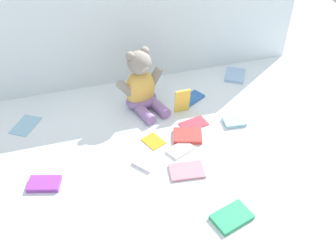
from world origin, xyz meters
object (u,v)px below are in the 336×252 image
(book_case_8, at_px, (191,99))
(book_case_1, at_px, (147,161))
(book_case_7, at_px, (188,136))
(book_case_11, at_px, (44,184))
(book_case_0, at_px, (180,150))
(book_case_4, at_px, (235,75))
(teddy_bear, at_px, (141,87))
(book_case_9, at_px, (187,171))
(book_case_3, at_px, (234,122))
(book_case_10, at_px, (194,124))
(book_case_5, at_px, (153,141))
(book_case_6, at_px, (182,101))
(book_case_12, at_px, (25,125))
(book_case_2, at_px, (232,217))

(book_case_8, bearing_deg, book_case_1, -70.62)
(book_case_7, xyz_separation_m, book_case_11, (-0.61, -0.10, 0.00))
(book_case_0, height_order, book_case_11, book_case_11)
(book_case_1, bearing_deg, book_case_4, -0.15)
(teddy_bear, relative_size, book_case_9, 2.20)
(book_case_3, height_order, book_case_8, book_case_3)
(book_case_0, distance_m, book_case_10, 0.18)
(book_case_10, bearing_deg, book_case_5, 95.27)
(book_case_10, bearing_deg, book_case_11, 94.06)
(book_case_3, bearing_deg, book_case_6, -120.68)
(book_case_0, relative_size, book_case_3, 1.12)
(book_case_11, bearing_deg, book_case_12, 25.73)
(book_case_3, bearing_deg, book_case_11, -75.08)
(teddy_bear, xyz_separation_m, book_case_12, (-0.54, 0.01, -0.11))
(book_case_8, distance_m, book_case_10, 0.19)
(book_case_3, xyz_separation_m, book_case_10, (-0.18, 0.04, -0.00))
(book_case_7, bearing_deg, book_case_10, -19.34)
(book_case_2, height_order, book_case_8, book_case_2)
(book_case_1, xyz_separation_m, book_case_5, (0.06, 0.11, -0.00))
(book_case_4, distance_m, book_case_11, 1.12)
(teddy_bear, relative_size, book_case_0, 2.77)
(book_case_4, height_order, book_case_9, book_case_4)
(book_case_7, bearing_deg, book_case_3, -65.40)
(book_case_11, distance_m, book_case_12, 0.39)
(book_case_1, height_order, book_case_9, book_case_1)
(teddy_bear, xyz_separation_m, book_case_7, (0.14, -0.28, -0.10))
(book_case_2, xyz_separation_m, book_case_5, (-0.16, 0.46, -0.00))
(book_case_2, distance_m, book_case_3, 0.53)
(book_case_8, relative_size, book_case_11, 1.06)
(book_case_9, bearing_deg, book_case_4, -31.88)
(teddy_bear, relative_size, book_case_8, 2.33)
(book_case_4, bearing_deg, book_case_8, -125.39)
(book_case_5, relative_size, book_case_7, 0.74)
(book_case_3, bearing_deg, book_case_0, -64.94)
(book_case_0, distance_m, book_case_1, 0.15)
(book_case_5, xyz_separation_m, book_case_9, (0.08, -0.21, 0.00))
(book_case_4, relative_size, book_case_9, 0.97)
(book_case_11, bearing_deg, book_case_9, -83.56)
(book_case_6, bearing_deg, book_case_1, -131.68)
(teddy_bear, bearing_deg, book_case_1, -119.31)
(teddy_bear, xyz_separation_m, book_case_8, (0.24, -0.02, -0.10))
(teddy_bear, xyz_separation_m, book_case_10, (0.19, -0.20, -0.11))
(book_case_4, height_order, book_case_10, book_case_4)
(book_case_7, bearing_deg, book_case_0, 157.95)
(teddy_bear, xyz_separation_m, book_case_1, (-0.07, -0.37, -0.11))
(book_case_4, distance_m, book_case_10, 0.46)
(book_case_1, xyz_separation_m, book_case_4, (0.61, 0.48, 0.00))
(book_case_1, xyz_separation_m, book_case_10, (0.26, 0.17, -0.00))
(book_case_0, relative_size, book_case_5, 1.18)
(book_case_0, distance_m, book_case_4, 0.64)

